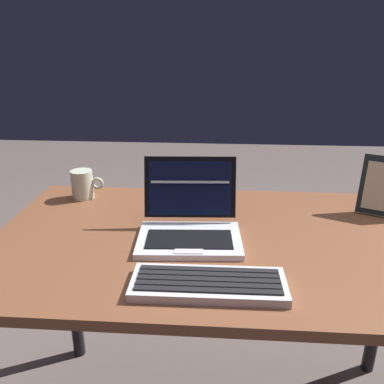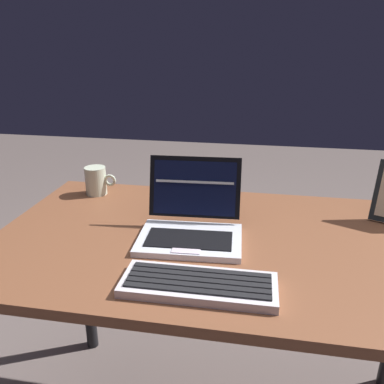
# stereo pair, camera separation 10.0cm
# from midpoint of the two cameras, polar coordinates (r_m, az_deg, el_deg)

# --- Properties ---
(desk) EXTENTS (1.31, 0.74, 0.74)m
(desk) POSITION_cam_midpoint_polar(r_m,az_deg,el_deg) (1.15, 2.28, -10.39)
(desk) COLOR brown
(desk) RESTS_ON ground
(laptop_front) EXTENTS (0.29, 0.26, 0.20)m
(laptop_front) POSITION_cam_midpoint_polar(r_m,az_deg,el_deg) (1.10, -2.97, -4.62)
(laptop_front) COLOR silver
(laptop_front) RESTS_ON desk
(external_keyboard) EXTENTS (0.34, 0.13, 0.03)m
(external_keyboard) POSITION_cam_midpoint_polar(r_m,az_deg,el_deg) (0.90, -0.90, -13.10)
(external_keyboard) COLOR silver
(external_keyboard) RESTS_ON desk
(coffee_mug) EXTENTS (0.11, 0.07, 0.10)m
(coffee_mug) POSITION_cam_midpoint_polar(r_m,az_deg,el_deg) (1.43, -17.31, 1.02)
(coffee_mug) COLOR beige
(coffee_mug) RESTS_ON desk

